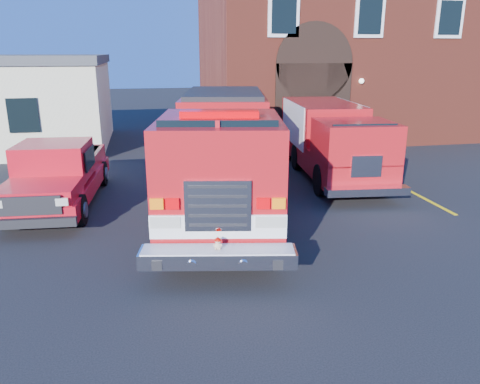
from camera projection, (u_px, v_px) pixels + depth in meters
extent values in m
plane|color=black|center=(231.00, 225.00, 12.66)|extent=(100.00, 100.00, 0.00)
cube|color=yellow|center=(426.00, 200.00, 14.84)|extent=(0.12, 3.00, 0.01)
cube|color=yellow|center=(381.00, 176.00, 17.66)|extent=(0.12, 3.00, 0.01)
cube|color=yellow|center=(348.00, 159.00, 20.47)|extent=(0.12, 3.00, 0.01)
cube|color=maroon|center=(342.00, 61.00, 26.36)|extent=(15.00, 10.00, 8.00)
cube|color=black|center=(312.00, 108.00, 21.56)|extent=(3.60, 0.12, 4.00)
cylinder|color=black|center=(314.00, 63.00, 20.98)|extent=(3.60, 0.12, 3.60)
cube|color=black|center=(284.00, 15.00, 20.09)|extent=(1.40, 0.10, 1.80)
cube|color=black|center=(370.00, 17.00, 20.85)|extent=(1.40, 0.10, 1.80)
cube|color=black|center=(450.00, 18.00, 21.62)|extent=(1.40, 0.10, 1.80)
cube|color=black|center=(23.00, 115.00, 19.15)|extent=(1.20, 0.10, 1.40)
cylinder|color=black|center=(168.00, 227.00, 10.89)|extent=(0.61, 1.26, 1.21)
cylinder|color=black|center=(272.00, 226.00, 10.92)|extent=(0.61, 1.26, 1.21)
cube|color=#B2141A|center=(223.00, 174.00, 14.18)|extent=(4.56, 10.26, 0.99)
cube|color=#B2141A|center=(224.00, 121.00, 16.24)|extent=(3.61, 5.28, 1.76)
cube|color=#B2141A|center=(220.00, 154.00, 10.74)|extent=(3.36, 3.98, 1.65)
cube|color=black|center=(218.00, 147.00, 9.29)|extent=(2.40, 0.54, 1.04)
cube|color=red|center=(219.00, 114.00, 10.48)|extent=(1.80, 0.70, 0.15)
cube|color=white|center=(218.00, 227.00, 9.35)|extent=(2.72, 0.58, 0.48)
cube|color=silver|center=(218.00, 206.00, 9.21)|extent=(1.31, 0.31, 1.04)
cube|color=silver|center=(218.00, 257.00, 9.20)|extent=(3.14, 1.17, 0.31)
cube|color=#B7B7BF|center=(185.00, 121.00, 16.22)|extent=(0.78, 3.90, 1.43)
cube|color=#B7B7BF|center=(264.00, 121.00, 16.26)|extent=(0.78, 3.90, 1.43)
sphere|color=#D2AE8A|center=(218.00, 246.00, 9.14)|extent=(0.16, 0.16, 0.14)
sphere|color=#D2AE8A|center=(218.00, 241.00, 9.10)|extent=(0.13, 0.13, 0.11)
sphere|color=#D2AE8A|center=(216.00, 239.00, 9.10)|extent=(0.05, 0.05, 0.04)
sphere|color=#D2AE8A|center=(220.00, 239.00, 9.10)|extent=(0.05, 0.05, 0.04)
ellipsoid|color=#C30900|center=(218.00, 239.00, 9.10)|extent=(0.14, 0.14, 0.07)
cylinder|color=#C30900|center=(218.00, 240.00, 9.09)|extent=(0.16, 0.16, 0.01)
cylinder|color=black|center=(6.00, 213.00, 12.35)|extent=(0.36, 0.87, 0.85)
cylinder|color=black|center=(79.00, 210.00, 12.58)|extent=(0.36, 0.87, 0.85)
cube|color=red|center=(60.00, 186.00, 14.29)|extent=(2.55, 5.99, 0.48)
cube|color=red|center=(39.00, 192.00, 12.20)|extent=(2.07, 1.73, 0.37)
cube|color=red|center=(54.00, 161.00, 13.74)|extent=(2.09, 2.05, 1.06)
cube|color=red|center=(71.00, 160.00, 15.78)|extent=(2.12, 2.37, 0.58)
cube|color=black|center=(31.00, 223.00, 11.46)|extent=(2.17, 0.31, 0.23)
cylinder|color=black|center=(321.00, 180.00, 15.17)|extent=(0.43, 1.06, 1.03)
cylinder|color=black|center=(383.00, 178.00, 15.36)|extent=(0.43, 1.06, 1.03)
cube|color=#B2141A|center=(330.00, 154.00, 17.69)|extent=(3.12, 7.71, 0.85)
cube|color=#B2141A|center=(322.00, 120.00, 18.71)|extent=(2.82, 4.91, 1.41)
cube|color=#B2141A|center=(355.00, 141.00, 14.90)|extent=(2.57, 2.49, 1.22)
cube|color=#B7B7BF|center=(293.00, 123.00, 18.63)|extent=(0.45, 3.93, 1.60)
cube|color=#B7B7BF|center=(350.00, 122.00, 18.85)|extent=(0.45, 3.93, 1.60)
cube|color=silver|center=(367.00, 191.00, 13.97)|extent=(2.57, 0.68, 0.23)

